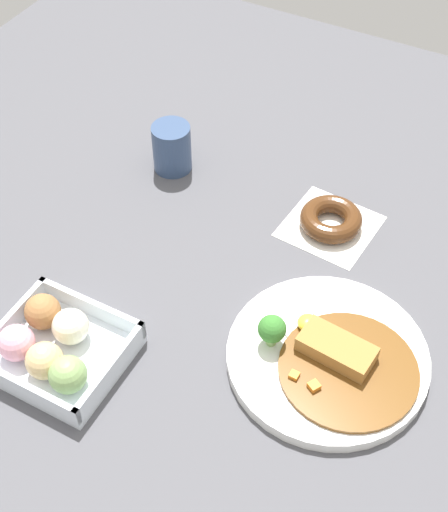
% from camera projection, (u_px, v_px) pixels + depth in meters
% --- Properties ---
extents(ground_plane, '(1.60, 1.60, 0.00)m').
position_uv_depth(ground_plane, '(228.00, 309.00, 1.06)').
color(ground_plane, '#4C4C51').
extents(curry_plate, '(0.28, 0.28, 0.07)m').
position_uv_depth(curry_plate, '(328.00, 356.00, 0.99)').
color(curry_plate, white).
rests_on(curry_plate, ground_plane).
extents(donut_box, '(0.18, 0.16, 0.06)m').
position_uv_depth(donut_box, '(54.00, 347.00, 0.98)').
color(donut_box, silver).
rests_on(donut_box, ground_plane).
extents(chocolate_ring_donut, '(0.15, 0.15, 0.03)m').
position_uv_depth(chocolate_ring_donut, '(331.00, 220.00, 1.16)').
color(chocolate_ring_donut, white).
rests_on(chocolate_ring_donut, ground_plane).
extents(coffee_mug, '(0.07, 0.07, 0.09)m').
position_uv_depth(coffee_mug, '(172.00, 148.00, 1.24)').
color(coffee_mug, '#33476B').
rests_on(coffee_mug, ground_plane).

